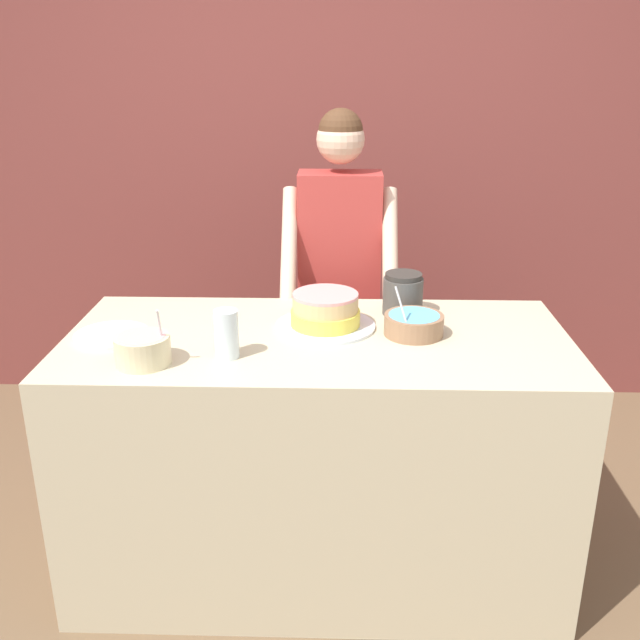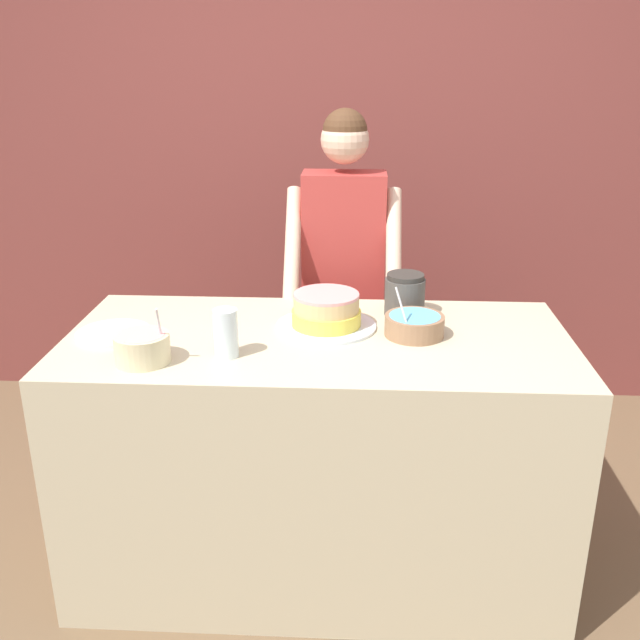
% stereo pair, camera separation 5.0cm
% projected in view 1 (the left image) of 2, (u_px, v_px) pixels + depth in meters
% --- Properties ---
extents(ground_plane, '(14.00, 14.00, 0.00)m').
position_uv_depth(ground_plane, '(314.00, 638.00, 2.28)').
color(ground_plane, brown).
extents(wall_back, '(10.00, 0.05, 2.60)m').
position_uv_depth(wall_back, '(327.00, 151.00, 3.55)').
color(wall_back, brown).
rests_on(wall_back, ground_plane).
extents(counter, '(1.65, 0.77, 0.89)m').
position_uv_depth(counter, '(318.00, 454.00, 2.49)').
color(counter, '#C6B793').
rests_on(counter, ground_plane).
extents(person_baker, '(0.45, 0.43, 1.56)m').
position_uv_depth(person_baker, '(339.00, 261.00, 2.92)').
color(person_baker, '#2D2D38').
rests_on(person_baker, ground_plane).
extents(cake, '(0.34, 0.34, 0.12)m').
position_uv_depth(cake, '(325.00, 312.00, 2.39)').
color(cake, silver).
rests_on(cake, counter).
extents(frosting_bowl_blue, '(0.19, 0.19, 0.18)m').
position_uv_depth(frosting_bowl_blue, '(414.00, 324.00, 2.33)').
color(frosting_bowl_blue, '#936B4C').
rests_on(frosting_bowl_blue, counter).
extents(frosting_bowl_pink, '(0.17, 0.17, 0.18)m').
position_uv_depth(frosting_bowl_pink, '(143.00, 349.00, 2.11)').
color(frosting_bowl_pink, beige).
rests_on(frosting_bowl_pink, counter).
extents(drinking_glass, '(0.07, 0.07, 0.15)m').
position_uv_depth(drinking_glass, '(227.00, 334.00, 2.15)').
color(drinking_glass, silver).
rests_on(drinking_glass, counter).
extents(ceramic_plate, '(0.24, 0.24, 0.01)m').
position_uv_depth(ceramic_plate, '(112.00, 335.00, 2.33)').
color(ceramic_plate, white).
rests_on(ceramic_plate, counter).
extents(stoneware_jar, '(0.14, 0.14, 0.15)m').
position_uv_depth(stoneware_jar, '(403.00, 294.00, 2.51)').
color(stoneware_jar, '#4C4742').
rests_on(stoneware_jar, counter).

